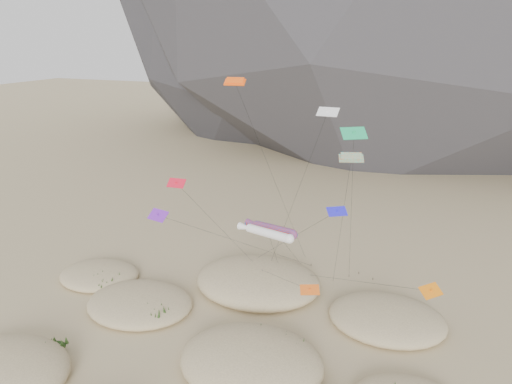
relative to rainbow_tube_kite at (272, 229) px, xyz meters
The scene contains 9 objects.
ground 16.08m from the rainbow_tube_kite, 95.40° to the right, with size 500.00×500.00×0.00m, color #CCB789.
dunes 12.58m from the rainbow_tube_kite, 111.14° to the right, with size 51.00×40.52×3.85m.
dune_grass 12.94m from the rainbow_tube_kite, 103.07° to the right, with size 40.17×26.53×1.57m.
kite_stakes 16.03m from the rainbow_tube_kite, 88.65° to the left, with size 17.92×5.15×0.30m.
rainbow_tube_kite is the anchor object (origin of this frame).
white_tube_kite 2.57m from the rainbow_tube_kite, 83.39° to the right, with size 7.19×15.24×11.93m.
orange_parafoil 16.63m from the rainbow_tube_kite, 141.96° to the left, with size 6.76×12.26×26.09m.
multi_parafoil 11.53m from the rainbow_tube_kite, ahead, with size 4.66×10.97×19.61m.
delta_kites 4.45m from the rainbow_tube_kite, 19.13° to the right, with size 33.24×22.48×23.41m.
Camera 1 is at (18.25, -35.00, 30.80)m, focal length 35.00 mm.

